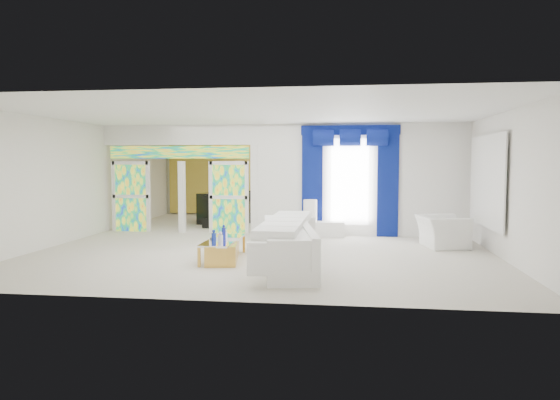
# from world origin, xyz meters

# --- Properties ---
(floor) EXTENTS (12.00, 12.00, 0.00)m
(floor) POSITION_xyz_m (0.00, 0.00, 0.00)
(floor) COLOR #B7AF9E
(floor) RESTS_ON ground
(dividing_wall) EXTENTS (5.70, 0.18, 3.00)m
(dividing_wall) POSITION_xyz_m (2.15, 1.00, 1.50)
(dividing_wall) COLOR white
(dividing_wall) RESTS_ON ground
(dividing_header) EXTENTS (4.30, 0.18, 0.55)m
(dividing_header) POSITION_xyz_m (-2.85, 1.00, 2.73)
(dividing_header) COLOR white
(dividing_header) RESTS_ON dividing_wall
(stained_panel_left) EXTENTS (0.95, 0.04, 2.00)m
(stained_panel_left) POSITION_xyz_m (-4.28, 1.00, 1.00)
(stained_panel_left) COLOR #994C3F
(stained_panel_left) RESTS_ON ground
(stained_panel_right) EXTENTS (0.95, 0.04, 2.00)m
(stained_panel_right) POSITION_xyz_m (-1.42, 1.00, 1.00)
(stained_panel_right) COLOR #994C3F
(stained_panel_right) RESTS_ON ground
(stained_transom) EXTENTS (4.00, 0.05, 0.35)m
(stained_transom) POSITION_xyz_m (-2.85, 1.00, 2.25)
(stained_transom) COLOR #994C3F
(stained_transom) RESTS_ON dividing_header
(window_pane) EXTENTS (1.00, 0.02, 2.30)m
(window_pane) POSITION_xyz_m (1.90, 0.90, 1.45)
(window_pane) COLOR white
(window_pane) RESTS_ON dividing_wall
(blue_drape_left) EXTENTS (0.55, 0.10, 2.80)m
(blue_drape_left) POSITION_xyz_m (0.90, 0.87, 1.40)
(blue_drape_left) COLOR #060346
(blue_drape_left) RESTS_ON ground
(blue_drape_right) EXTENTS (0.55, 0.10, 2.80)m
(blue_drape_right) POSITION_xyz_m (2.90, 0.87, 1.40)
(blue_drape_right) COLOR #060346
(blue_drape_right) RESTS_ON ground
(blue_pelmet) EXTENTS (2.60, 0.12, 0.25)m
(blue_pelmet) POSITION_xyz_m (1.90, 0.87, 2.82)
(blue_pelmet) COLOR #060346
(blue_pelmet) RESTS_ON dividing_wall
(wall_mirror) EXTENTS (0.04, 2.70, 1.90)m
(wall_mirror) POSITION_xyz_m (4.94, -1.00, 1.55)
(wall_mirror) COLOR white
(wall_mirror) RESTS_ON ground
(gold_curtains) EXTENTS (9.70, 0.12, 2.90)m
(gold_curtains) POSITION_xyz_m (0.00, 5.90, 1.50)
(gold_curtains) COLOR #B9802C
(gold_curtains) RESTS_ON ground
(white_sofa) EXTENTS (1.50, 4.03, 0.75)m
(white_sofa) POSITION_xyz_m (0.70, -3.16, 0.38)
(white_sofa) COLOR white
(white_sofa) RESTS_ON ground
(coffee_table) EXTENTS (0.88, 1.83, 0.39)m
(coffee_table) POSITION_xyz_m (-0.65, -2.86, 0.20)
(coffee_table) COLOR gold
(coffee_table) RESTS_ON ground
(console_table) EXTENTS (1.22, 0.46, 0.40)m
(console_table) POSITION_xyz_m (1.17, 0.62, 0.20)
(console_table) COLOR white
(console_table) RESTS_ON ground
(table_lamp) EXTENTS (0.36, 0.36, 0.58)m
(table_lamp) POSITION_xyz_m (0.87, 0.62, 0.69)
(table_lamp) COLOR white
(table_lamp) RESTS_ON console_table
(armchair) EXTENTS (1.18, 1.29, 0.73)m
(armchair) POSITION_xyz_m (4.04, -0.73, 0.37)
(armchair) COLOR white
(armchair) RESTS_ON ground
(grand_piano) EXTENTS (1.81, 2.18, 0.98)m
(grand_piano) POSITION_xyz_m (-1.99, 3.60, 0.49)
(grand_piano) COLOR black
(grand_piano) RESTS_ON ground
(piano_bench) EXTENTS (0.95, 0.50, 0.30)m
(piano_bench) POSITION_xyz_m (-1.99, 2.00, 0.15)
(piano_bench) COLOR black
(piano_bench) RESTS_ON ground
(tv_console) EXTENTS (0.64, 0.60, 0.86)m
(tv_console) POSITION_xyz_m (-4.67, 2.02, 0.43)
(tv_console) COLOR tan
(tv_console) RESTS_ON ground
(chandelier) EXTENTS (0.60, 0.60, 0.60)m
(chandelier) POSITION_xyz_m (-2.30, 3.40, 2.65)
(chandelier) COLOR gold
(chandelier) RESTS_ON ceiling
(decanters) EXTENTS (0.19, 0.92, 0.25)m
(decanters) POSITION_xyz_m (-0.67, -2.99, 0.49)
(decanters) COLOR silver
(decanters) RESTS_ON coffee_table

